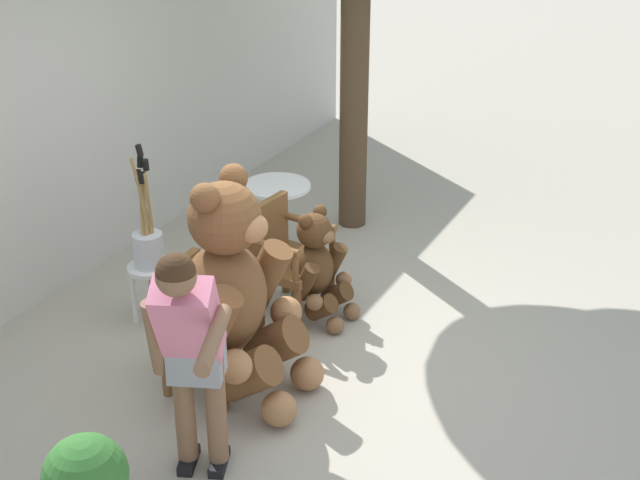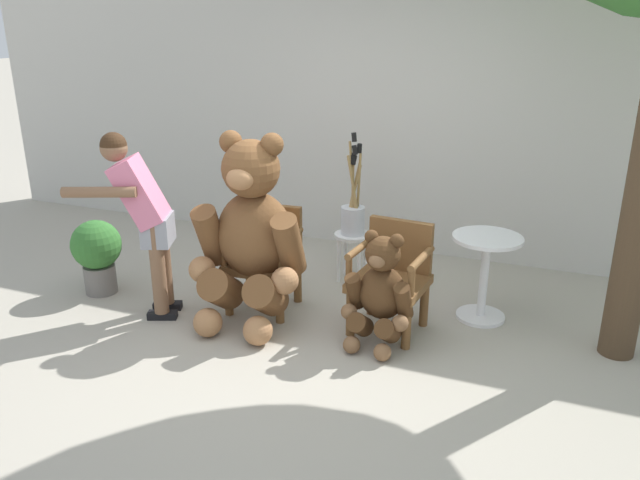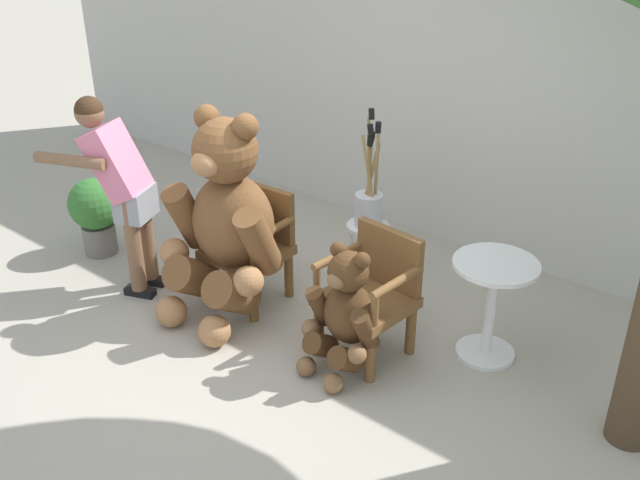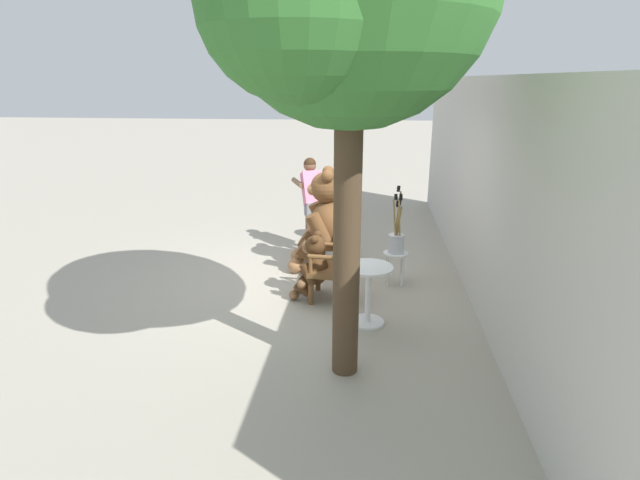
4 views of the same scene
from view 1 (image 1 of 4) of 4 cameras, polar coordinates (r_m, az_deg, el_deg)
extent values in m
plane|color=#A8A091|center=(6.31, -0.23, -7.80)|extent=(60.00, 60.00, 0.00)
cube|color=beige|center=(7.03, -18.04, 7.21)|extent=(10.00, 0.16, 2.80)
cube|color=brown|center=(5.92, -7.03, -5.86)|extent=(0.59, 0.55, 0.07)
cylinder|color=brown|center=(5.78, -6.24, -9.26)|extent=(0.07, 0.07, 0.37)
cylinder|color=brown|center=(6.11, -4.11, -7.02)|extent=(0.07, 0.07, 0.37)
cylinder|color=brown|center=(5.97, -9.79, -8.25)|extent=(0.07, 0.07, 0.37)
cylinder|color=brown|center=(6.29, -7.53, -6.15)|extent=(0.07, 0.07, 0.37)
cube|color=brown|center=(5.90, -9.09, -3.33)|extent=(0.52, 0.09, 0.42)
cylinder|color=brown|center=(5.61, -8.45, -4.85)|extent=(0.08, 0.48, 0.06)
cylinder|color=brown|center=(5.57, -6.52, -6.29)|extent=(0.05, 0.05, 0.22)
cylinder|color=brown|center=(5.98, -5.96, -2.63)|extent=(0.08, 0.48, 0.06)
cylinder|color=brown|center=(5.94, -4.14, -3.96)|extent=(0.05, 0.05, 0.22)
cube|color=brown|center=(6.73, -1.86, -1.54)|extent=(0.61, 0.57, 0.07)
cylinder|color=brown|center=(6.56, -1.45, -4.48)|extent=(0.07, 0.07, 0.37)
cylinder|color=brown|center=(6.90, 0.68, -2.85)|extent=(0.07, 0.07, 0.37)
cylinder|color=brown|center=(6.77, -4.41, -3.50)|extent=(0.07, 0.07, 0.37)
cylinder|color=brown|center=(7.10, -2.20, -1.98)|extent=(0.07, 0.07, 0.37)
cube|color=brown|center=(6.74, -3.51, 0.80)|extent=(0.52, 0.11, 0.42)
cylinder|color=brown|center=(6.43, -3.15, -0.38)|extent=(0.10, 0.48, 0.06)
cylinder|color=brown|center=(6.37, -1.59, -1.71)|extent=(0.05, 0.05, 0.22)
cylinder|color=brown|center=(6.80, -0.71, 1.19)|extent=(0.10, 0.48, 0.06)
cylinder|color=brown|center=(6.74, 0.79, -0.06)|extent=(0.05, 0.05, 0.22)
ellipsoid|color=brown|center=(5.71, -6.18, -3.63)|extent=(0.66, 0.57, 0.72)
sphere|color=brown|center=(5.44, -6.12, 1.42)|extent=(0.46, 0.46, 0.46)
ellipsoid|color=#A47148|center=(5.37, -4.29, 0.74)|extent=(0.23, 0.18, 0.17)
sphere|color=black|center=(5.36, -4.30, 0.85)|extent=(0.07, 0.07, 0.07)
sphere|color=brown|center=(5.24, -7.37, 2.69)|extent=(0.18, 0.18, 0.18)
sphere|color=brown|center=(5.51, -5.56, 3.98)|extent=(0.18, 0.18, 0.18)
cylinder|color=brown|center=(5.40, -6.82, -5.49)|extent=(0.23, 0.41, 0.55)
sphere|color=#A47148|center=(5.46, -5.45, -8.07)|extent=(0.22, 0.22, 0.22)
cylinder|color=brown|center=(5.92, -3.56, -2.40)|extent=(0.23, 0.41, 0.55)
sphere|color=#A47148|center=(5.99, -2.18, -4.64)|extent=(0.22, 0.22, 0.22)
cylinder|color=brown|center=(5.66, -4.59, -8.52)|extent=(0.29, 0.46, 0.43)
sphere|color=#A47148|center=(5.67, -2.64, -10.75)|extent=(0.23, 0.23, 0.23)
cylinder|color=brown|center=(5.94, -2.84, -6.61)|extent=(0.29, 0.46, 0.43)
sphere|color=#A47148|center=(5.99, -0.83, -8.54)|extent=(0.23, 0.23, 0.23)
ellipsoid|color=#4C3019|center=(6.65, -0.51, -1.87)|extent=(0.39, 0.34, 0.42)
sphere|color=#4C3019|center=(6.50, -0.36, 0.60)|extent=(0.26, 0.26, 0.26)
ellipsoid|color=brown|center=(6.45, 0.48, 0.21)|extent=(0.13, 0.11, 0.10)
sphere|color=black|center=(6.45, 0.48, 0.26)|extent=(0.04, 0.04, 0.04)
sphere|color=#4C3019|center=(6.38, -0.95, 1.22)|extent=(0.10, 0.10, 0.10)
sphere|color=#4C3019|center=(6.53, 0.01, 1.83)|extent=(0.10, 0.10, 0.10)
cylinder|color=#4C3019|center=(6.47, -0.93, -2.70)|extent=(0.14, 0.24, 0.32)
sphere|color=brown|center=(6.49, -0.35, -4.00)|extent=(0.12, 0.12, 0.12)
cylinder|color=#4C3019|center=(6.76, 0.89, -1.37)|extent=(0.14, 0.24, 0.32)
sphere|color=brown|center=(6.80, 1.53, -2.56)|extent=(0.12, 0.12, 0.12)
cylinder|color=#4C3019|center=(6.60, 0.09, -4.32)|extent=(0.18, 0.27, 0.25)
sphere|color=brown|center=(6.60, 0.96, -5.49)|extent=(0.13, 0.13, 0.13)
cylinder|color=#4C3019|center=(6.77, 1.11, -3.52)|extent=(0.18, 0.27, 0.25)
sphere|color=brown|center=(6.78, 2.05, -4.58)|extent=(0.13, 0.13, 0.13)
cube|color=black|center=(5.47, -8.40, -13.75)|extent=(0.26, 0.17, 0.06)
cylinder|color=brown|center=(5.21, -8.71, -10.01)|extent=(0.12, 0.12, 0.82)
cube|color=black|center=(5.44, -6.50, -13.92)|extent=(0.26, 0.17, 0.06)
cylinder|color=brown|center=(5.17, -6.74, -10.16)|extent=(0.12, 0.12, 0.82)
cube|color=gray|center=(5.03, -7.92, -7.50)|extent=(0.32, 0.36, 0.24)
cube|color=pink|center=(4.77, -8.44, -5.09)|extent=(0.50, 0.45, 0.57)
sphere|color=brown|center=(4.46, -9.21, -2.31)|extent=(0.21, 0.21, 0.21)
sphere|color=#382314|center=(4.45, -9.22, -2.09)|extent=(0.21, 0.21, 0.21)
cylinder|color=brown|center=(4.50, -6.83, -6.31)|extent=(0.55, 0.29, 0.09)
cylinder|color=brown|center=(4.88, -10.54, -6.16)|extent=(0.21, 0.15, 0.51)
cylinder|color=white|center=(6.70, -10.82, -1.74)|extent=(0.34, 0.34, 0.03)
cylinder|color=white|center=(6.93, -10.82, -2.92)|extent=(0.04, 0.04, 0.43)
cylinder|color=white|center=(6.80, -11.83, -3.62)|extent=(0.04, 0.04, 0.43)
cylinder|color=white|center=(6.82, -9.50, -3.30)|extent=(0.04, 0.04, 0.43)
cylinder|color=white|center=(6.69, -10.49, -4.02)|extent=(0.04, 0.04, 0.43)
cylinder|color=silver|center=(6.64, -10.92, -0.63)|extent=(0.22, 0.22, 0.26)
cylinder|color=#997A47|center=(6.54, -11.12, 1.23)|extent=(0.14, 0.08, 0.57)
cylinder|color=black|center=(6.41, -11.36, 3.91)|extent=(0.06, 0.05, 0.09)
cylinder|color=#997A47|center=(6.51, -10.81, 1.63)|extent=(0.13, 0.08, 0.67)
cylinder|color=black|center=(6.37, -11.09, 4.74)|extent=(0.06, 0.05, 0.09)
cylinder|color=#997A47|center=(6.49, -11.16, 2.06)|extent=(0.13, 0.10, 0.78)
cylinder|color=black|center=(6.33, -11.49, 5.64)|extent=(0.05, 0.05, 0.09)
cylinder|color=#997A47|center=(6.56, -11.15, 1.82)|extent=(0.06, 0.07, 0.68)
cylinder|color=black|center=(6.42, -11.44, 4.94)|extent=(0.05, 0.05, 0.08)
cylinder|color=#997A47|center=(6.53, -11.11, 1.23)|extent=(0.04, 0.07, 0.58)
cylinder|color=black|center=(6.40, -11.35, 3.93)|extent=(0.05, 0.05, 0.08)
cylinder|color=#997A47|center=(6.54, -11.31, 1.32)|extent=(0.13, 0.07, 0.59)
cylinder|color=black|center=(6.41, -11.57, 4.09)|extent=(0.06, 0.05, 0.09)
cylinder|color=white|center=(7.35, -2.79, 3.47)|extent=(0.56, 0.56, 0.03)
cylinder|color=white|center=(7.49, -2.73, 0.92)|extent=(0.07, 0.07, 0.69)
cylinder|color=white|center=(7.63, -2.68, -1.33)|extent=(0.40, 0.40, 0.03)
cylinder|color=#473523|center=(7.88, 2.22, 10.62)|extent=(0.25, 0.25, 2.86)
sphere|color=#33702D|center=(4.80, -14.78, -14.41)|extent=(0.44, 0.44, 0.44)
camera|label=2|loc=(6.61, 39.81, 10.22)|focal=35.00mm
camera|label=3|loc=(7.52, 31.78, 18.10)|focal=40.00mm
camera|label=4|loc=(11.76, 11.12, 21.73)|focal=28.00mm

